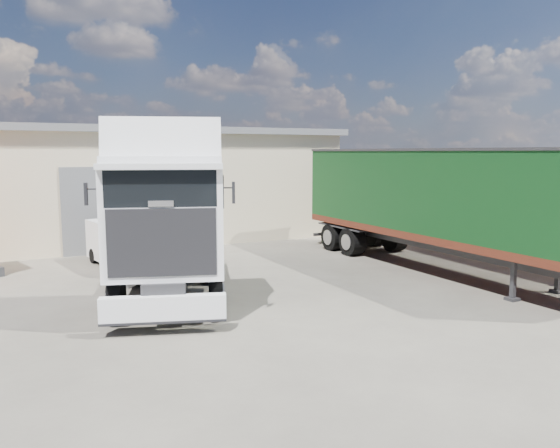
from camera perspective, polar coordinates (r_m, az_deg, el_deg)
name	(u,v)px	position (r m, az deg, el deg)	size (l,w,h in m)	color
ground	(252,308)	(14.95, -2.99, -8.77)	(120.00, 120.00, 0.00)	#292721
warehouse	(5,184)	(29.27, -26.77, 3.73)	(30.60, 12.60, 5.42)	#BDAF91
brick_boundary_wall	(432,217)	(25.87, 15.59, 0.72)	(0.35, 26.00, 2.50)	#993A27
tractor_unit	(168,230)	(15.00, -11.61, -0.61)	(4.94, 7.84, 5.01)	black
box_trailer	(436,196)	(20.12, 16.00, 2.79)	(3.07, 13.05, 4.32)	#2D2D30
panel_van	(127,245)	(20.64, -15.70, -2.11)	(2.34, 4.20, 1.62)	black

